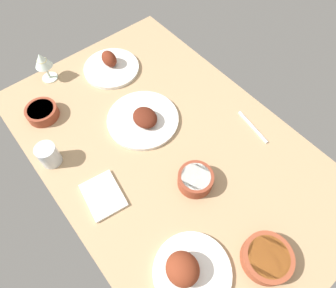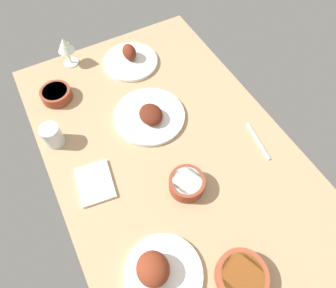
% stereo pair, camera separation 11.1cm
% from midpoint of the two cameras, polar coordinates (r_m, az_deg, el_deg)
% --- Properties ---
extents(dining_table, '(1.40, 0.90, 0.04)m').
position_cam_midpoint_polar(dining_table, '(1.15, -2.77, -1.26)').
color(dining_table, tan).
rests_on(dining_table, ground).
extents(plate_near_viewer, '(0.25, 0.25, 0.09)m').
position_cam_midpoint_polar(plate_near_viewer, '(0.95, 0.31, -24.14)').
color(plate_near_viewer, silver).
rests_on(plate_near_viewer, dining_table).
extents(plate_far_side, '(0.26, 0.26, 0.08)m').
position_cam_midpoint_polar(plate_far_side, '(1.42, -13.55, 14.69)').
color(plate_far_side, silver).
rests_on(plate_far_side, dining_table).
extents(plate_center_main, '(0.30, 0.30, 0.07)m').
position_cam_midpoint_polar(plate_center_main, '(1.19, -7.55, 4.76)').
color(plate_center_main, silver).
rests_on(plate_center_main, dining_table).
extents(bowl_onions, '(0.13, 0.13, 0.05)m').
position_cam_midpoint_polar(bowl_onions, '(1.33, -25.96, 5.54)').
color(bowl_onions, brown).
rests_on(bowl_onions, dining_table).
extents(bowl_soup, '(0.16, 0.16, 0.05)m').
position_cam_midpoint_polar(bowl_soup, '(0.99, 15.84, -21.20)').
color(bowl_soup, brown).
rests_on(bowl_soup, dining_table).
extents(bowl_cream, '(0.13, 0.13, 0.06)m').
position_cam_midpoint_polar(bowl_cream, '(1.03, 2.39, -7.28)').
color(bowl_cream, brown).
rests_on(bowl_cream, dining_table).
extents(wine_glass, '(0.08, 0.08, 0.14)m').
position_cam_midpoint_polar(wine_glass, '(1.42, -25.84, 14.36)').
color(wine_glass, silver).
rests_on(wine_glass, dining_table).
extents(water_tumbler, '(0.08, 0.08, 0.09)m').
position_cam_midpoint_polar(water_tumbler, '(1.17, -25.17, -2.20)').
color(water_tumbler, silver).
rests_on(water_tumbler, dining_table).
extents(folded_napkin, '(0.17, 0.14, 0.01)m').
position_cam_midpoint_polar(folded_napkin, '(1.07, -15.68, -10.04)').
color(folded_napkin, white).
rests_on(folded_napkin, dining_table).
extents(fork_loose, '(0.18, 0.04, 0.01)m').
position_cam_midpoint_polar(fork_loose, '(1.21, 13.96, 3.11)').
color(fork_loose, silver).
rests_on(fork_loose, dining_table).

